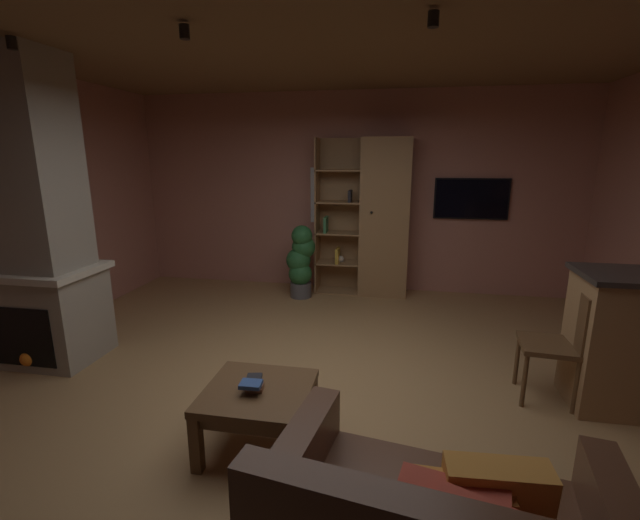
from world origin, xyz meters
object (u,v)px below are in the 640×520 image
object	(u,v)px
stone_fireplace	(37,230)
wall_mounted_tv	(471,199)
table_book_0	(255,388)
table_book_1	(254,378)
coffee_table	(258,400)
potted_floor_plant	(301,260)
table_book_2	(251,384)
bookshelf_cabinet	(378,219)
dining_chair	(561,339)

from	to	relation	value
stone_fireplace	wall_mounted_tv	distance (m)	5.06
table_book_0	table_book_1	xyz separation A→B (m)	(-0.03, 0.07, 0.03)
coffee_table	potted_floor_plant	world-z (taller)	potted_floor_plant
table_book_0	table_book_2	world-z (taller)	table_book_2
bookshelf_cabinet	table_book_1	bearing A→B (deg)	-100.48
wall_mounted_tv	dining_chair	bearing A→B (deg)	-83.25
table_book_0	dining_chair	xyz separation A→B (m)	(2.17, 1.00, 0.08)
bookshelf_cabinet	table_book_2	xyz separation A→B (m)	(-0.62, -3.58, -0.57)
dining_chair	stone_fireplace	bearing A→B (deg)	-179.13
coffee_table	table_book_1	world-z (taller)	table_book_1
potted_floor_plant	table_book_0	bearing A→B (deg)	-82.57
table_book_1	potted_floor_plant	size ratio (longest dim) A/B	0.11
table_book_0	table_book_1	world-z (taller)	table_book_1
stone_fireplace	dining_chair	xyz separation A→B (m)	(4.53, 0.07, -0.73)
potted_floor_plant	coffee_table	bearing A→B (deg)	-82.31
potted_floor_plant	wall_mounted_tv	bearing A→B (deg)	13.88
table_book_1	wall_mounted_tv	distance (m)	4.21
table_book_0	dining_chair	size ratio (longest dim) A/B	0.12
coffee_table	table_book_0	bearing A→B (deg)	-129.85
table_book_0	wall_mounted_tv	size ratio (longest dim) A/B	0.11
wall_mounted_tv	table_book_2	bearing A→B (deg)	-116.11
coffee_table	table_book_0	world-z (taller)	table_book_0
bookshelf_cabinet	table_book_0	world-z (taller)	bookshelf_cabinet
dining_chair	wall_mounted_tv	bearing A→B (deg)	96.75
table_book_1	dining_chair	bearing A→B (deg)	22.89
bookshelf_cabinet	table_book_0	size ratio (longest dim) A/B	20.43
table_book_1	potted_floor_plant	bearing A→B (deg)	97.06
stone_fireplace	table_book_2	bearing A→B (deg)	-22.64
stone_fireplace	table_book_0	distance (m)	2.67
table_book_2	potted_floor_plant	distance (m)	3.25
wall_mounted_tv	table_book_0	bearing A→B (deg)	-116.29
bookshelf_cabinet	coffee_table	xyz separation A→B (m)	(-0.60, -3.51, -0.72)
table_book_0	dining_chair	bearing A→B (deg)	24.76
bookshelf_cabinet	table_book_0	distance (m)	3.63
table_book_1	wall_mounted_tv	size ratio (longest dim) A/B	0.11
table_book_0	wall_mounted_tv	world-z (taller)	wall_mounted_tv
bookshelf_cabinet	table_book_2	size ratio (longest dim) A/B	15.85
stone_fireplace	coffee_table	size ratio (longest dim) A/B	4.03
dining_chair	potted_floor_plant	size ratio (longest dim) A/B	0.91
bookshelf_cabinet	dining_chair	world-z (taller)	bookshelf_cabinet
bookshelf_cabinet	potted_floor_plant	xyz separation A→B (m)	(-1.02, -0.35, -0.54)
coffee_table	table_book_1	xyz separation A→B (m)	(-0.04, 0.06, 0.13)
potted_floor_plant	dining_chair	bearing A→B (deg)	-40.11
dining_chair	wall_mounted_tv	size ratio (longest dim) A/B	0.94
bookshelf_cabinet	wall_mounted_tv	xyz separation A→B (m)	(1.24, 0.21, 0.28)
dining_chair	table_book_1	bearing A→B (deg)	-157.11
stone_fireplace	wall_mounted_tv	size ratio (longest dim) A/B	2.85
dining_chair	potted_floor_plant	world-z (taller)	potted_floor_plant
stone_fireplace	table_book_2	xyz separation A→B (m)	(2.35, -0.98, -0.76)
dining_chair	potted_floor_plant	bearing A→B (deg)	139.89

